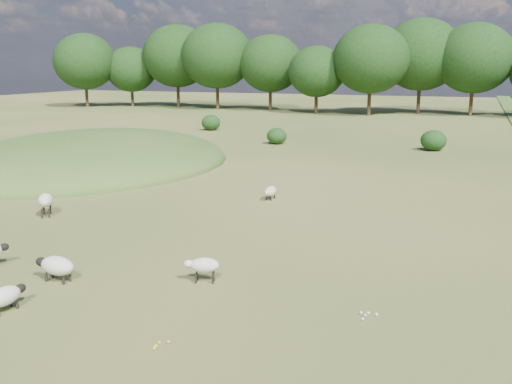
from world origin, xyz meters
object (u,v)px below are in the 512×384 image
at_px(sheep_4, 56,266).
at_px(sheep_3, 203,265).
at_px(sheep_5, 270,191).
at_px(sheep_0, 5,296).
at_px(sheep_1, 46,200).

bearing_deg(sheep_4, sheep_3, -158.42).
height_order(sheep_4, sheep_5, sheep_4).
relative_size(sheep_0, sheep_1, 0.89).
distance_m(sheep_1, sheep_3, 10.13).
distance_m(sheep_3, sheep_4, 4.18).
height_order(sheep_1, sheep_5, sheep_1).
relative_size(sheep_0, sheep_5, 1.09).
height_order(sheep_0, sheep_3, sheep_3).
bearing_deg(sheep_0, sheep_1, 42.66).
xyz_separation_m(sheep_3, sheep_4, (-3.93, -1.42, -0.04)).
height_order(sheep_0, sheep_1, sheep_1).
bearing_deg(sheep_3, sheep_5, -98.49).
bearing_deg(sheep_0, sheep_4, 12.65).
distance_m(sheep_1, sheep_5, 9.62).
bearing_deg(sheep_5, sheep_4, -11.11).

